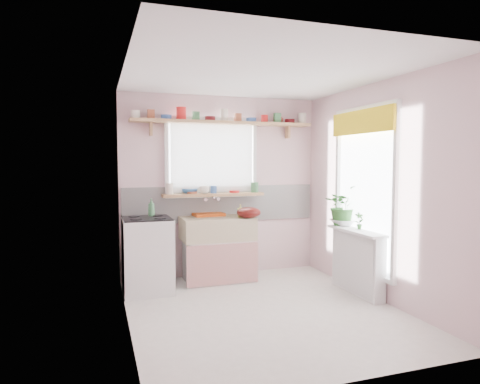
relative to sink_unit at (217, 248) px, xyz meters
name	(u,v)px	position (x,y,z in m)	size (l,w,h in m)	color
room	(287,179)	(0.81, -0.43, 0.94)	(3.20, 3.20, 3.20)	white
sink_unit	(217,248)	(0.00, 0.00, 0.00)	(0.95, 0.65, 1.11)	white
cooker	(147,255)	(-0.95, -0.24, 0.03)	(0.58, 0.58, 0.93)	white
radiator_ledge	(357,261)	(1.45, -1.09, -0.03)	(0.22, 0.95, 0.78)	white
windowsill	(214,195)	(0.00, 0.19, 0.71)	(1.40, 0.22, 0.04)	tan
pine_shelf	(224,123)	(0.15, 0.18, 1.69)	(2.52, 0.24, 0.04)	tan
shelf_crockery	(223,117)	(0.13, 0.18, 1.76)	(2.47, 0.11, 0.12)	silver
sill_crockery	(214,189)	(0.00, 0.19, 0.78)	(1.35, 0.11, 0.12)	silver
dish_tray	(208,214)	(-0.08, 0.21, 0.44)	(0.41, 0.31, 0.04)	#CB4B12
colander	(249,212)	(0.38, -0.19, 0.49)	(0.32, 0.32, 0.15)	#52100E
jade_plant	(343,205)	(1.48, -0.69, 0.60)	(0.46, 0.40, 0.51)	#2F6729
fruit_bowl	(344,222)	(1.48, -0.73, 0.38)	(0.32, 0.32, 0.08)	silver
herb_pot	(359,221)	(1.48, -1.07, 0.45)	(0.11, 0.07, 0.21)	#2C5E25
soap_bottle_sink	(240,211)	(0.30, -0.09, 0.50)	(0.08, 0.08, 0.17)	#C6CB5A
sill_cup	(204,190)	(-0.15, 0.13, 0.78)	(0.13, 0.13, 0.10)	silver
sill_bowl	(190,191)	(-0.32, 0.25, 0.76)	(0.22, 0.22, 0.07)	#346AAC
shelf_vase	(278,118)	(0.98, 0.24, 1.78)	(0.14, 0.14, 0.15)	#B44437
cooker_bottle	(151,207)	(-0.88, -0.11, 0.59)	(0.08, 0.09, 0.22)	#438752
fruit	(344,217)	(1.49, -0.72, 0.44)	(0.20, 0.14, 0.10)	orange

